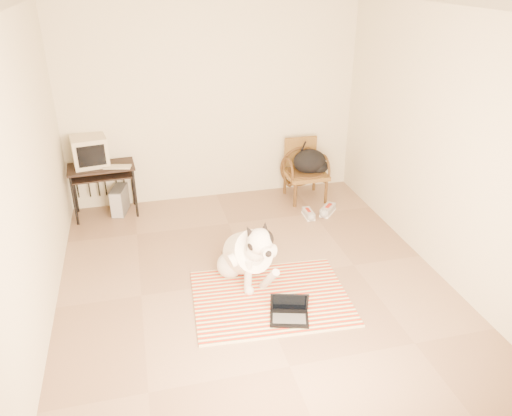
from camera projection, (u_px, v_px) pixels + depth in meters
name	position (u px, v px, depth m)	size (l,w,h in m)	color
floor	(253.00, 280.00, 5.35)	(4.50, 4.50, 0.00)	#8D6E56
ceiling	(252.00, 10.00, 4.15)	(4.50, 4.50, 0.00)	white
wall_back	(213.00, 103.00, 6.70)	(4.50, 4.50, 0.00)	beige
wall_front	(347.00, 302.00, 2.79)	(4.50, 4.50, 0.00)	beige
wall_left	(28.00, 182.00, 4.31)	(4.50, 4.50, 0.00)	beige
wall_right	(439.00, 145.00, 5.18)	(4.50, 4.50, 0.00)	beige
rug	(271.00, 298.00, 5.05)	(1.62, 1.28, 0.02)	red
dog	(248.00, 255.00, 5.18)	(0.57, 1.09, 0.83)	silver
laptop	(289.00, 312.00, 4.73)	(0.42, 0.35, 0.25)	black
computer_desk	(102.00, 173.00, 6.47)	(0.86, 0.52, 0.70)	black
crt_monitor	(90.00, 151.00, 6.38)	(0.48, 0.47, 0.38)	#BAAD92
desk_keyboard	(117.00, 167.00, 6.37)	(0.34, 0.13, 0.02)	#BAAD92
pc_tower	(120.00, 200.00, 6.71)	(0.25, 0.41, 0.36)	#4B4B4E
rattan_chair	(305.00, 170.00, 7.05)	(0.56, 0.54, 0.84)	brown
backpack	(311.00, 162.00, 6.97)	(0.49, 0.38, 0.34)	black
sneaker_left	(308.00, 214.00, 6.65)	(0.11, 0.27, 0.09)	white
sneaker_right	(328.00, 210.00, 6.74)	(0.30, 0.31, 0.11)	white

